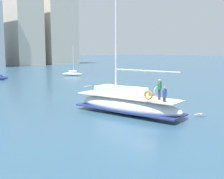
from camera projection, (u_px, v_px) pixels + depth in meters
ground_plane at (147, 115)px, 23.31m from camera, size 400.00×400.00×0.00m
main_sailboat at (127, 103)px, 23.53m from camera, size 4.45×9.89×12.25m
moored_sloop_near at (72, 73)px, 57.80m from camera, size 3.53×3.73×6.12m
seagull at (200, 114)px, 22.47m from camera, size 0.95×0.52×0.17m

